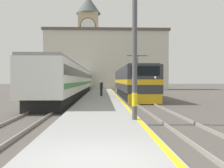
{
  "coord_description": "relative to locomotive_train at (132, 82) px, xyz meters",
  "views": [
    {
      "loc": [
        0.12,
        -5.73,
        2.05
      ],
      "look_at": [
        1.31,
        25.62,
        1.56
      ],
      "focal_mm": 42.0,
      "sensor_mm": 36.0,
      "label": 1
    }
  ],
  "objects": [
    {
      "name": "clock_tower",
      "position": [
        -6.93,
        36.27,
        10.77
      ],
      "size": [
        6.16,
        6.16,
        23.28
      ],
      "color": "tan",
      "rests_on": "ground"
    },
    {
      "name": "ground_plane",
      "position": [
        -3.6,
        5.05,
        -1.79
      ],
      "size": [
        200.0,
        200.0,
        0.0
      ],
      "primitive_type": "plane",
      "color": "#514C47"
    },
    {
      "name": "catenary_mast",
      "position": [
        -1.93,
        -19.05,
        2.38
      ],
      "size": [
        2.33,
        0.25,
        7.75
      ],
      "color": "#4C4C51",
      "rests_on": "platform"
    },
    {
      "name": "locomotive_train",
      "position": [
        0.0,
        0.0,
        0.0
      ],
      "size": [
        2.92,
        19.81,
        4.47
      ],
      "color": "black",
      "rests_on": "ground"
    },
    {
      "name": "passenger_train",
      "position": [
        -7.14,
        6.84,
        0.17
      ],
      "size": [
        2.92,
        45.47,
        3.62
      ],
      "color": "black",
      "rests_on": "ground"
    },
    {
      "name": "station_building",
      "position": [
        -2.61,
        24.34,
        4.43
      ],
      "size": [
        25.46,
        7.0,
        12.4
      ],
      "color": "beige",
      "rests_on": "ground"
    },
    {
      "name": "platform",
      "position": [
        -3.6,
        0.05,
        -1.66
      ],
      "size": [
        3.79,
        140.0,
        0.28
      ],
      "color": "#999999",
      "rests_on": "ground"
    },
    {
      "name": "rail_track_near",
      "position": [
        0.0,
        0.05,
        -1.76
      ],
      "size": [
        2.83,
        140.0,
        0.16
      ],
      "color": "#514C47",
      "rests_on": "ground"
    },
    {
      "name": "rail_track_far",
      "position": [
        -7.14,
        0.05,
        -1.76
      ],
      "size": [
        2.84,
        140.0,
        0.16
      ],
      "color": "#514C47",
      "rests_on": "ground"
    },
    {
      "name": "person_on_platform",
      "position": [
        -3.56,
        -2.09,
        -0.63
      ],
      "size": [
        0.34,
        0.34,
        1.69
      ],
      "color": "#23232D",
      "rests_on": "platform"
    }
  ]
}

